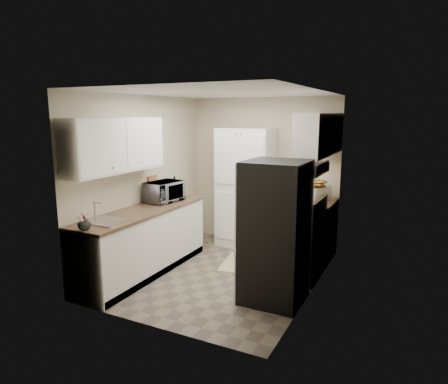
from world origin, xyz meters
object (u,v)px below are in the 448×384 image
(toaster_oven, at_px, (315,193))
(electric_range, at_px, (296,243))
(microwave, at_px, (164,192))
(pantry_cabinet, at_px, (245,188))
(wine_bottle, at_px, (175,188))
(refrigerator, at_px, (275,232))

(toaster_oven, bearing_deg, electric_range, -69.91)
(microwave, bearing_deg, pantry_cabinet, -26.52)
(pantry_cabinet, relative_size, toaster_oven, 5.07)
(wine_bottle, height_order, toaster_oven, wine_bottle)
(refrigerator, xyz_separation_m, wine_bottle, (-2.00, 0.89, 0.22))
(microwave, xyz_separation_m, toaster_oven, (2.03, 1.08, -0.04))
(refrigerator, height_order, toaster_oven, refrigerator)
(electric_range, bearing_deg, wine_bottle, 177.42)
(wine_bottle, xyz_separation_m, toaster_oven, (2.07, 0.74, -0.04))
(wine_bottle, relative_size, toaster_oven, 0.78)
(wine_bottle, bearing_deg, electric_range, -2.58)
(pantry_cabinet, xyz_separation_m, microwave, (-0.82, -1.18, 0.07))
(electric_range, relative_size, wine_bottle, 3.68)
(electric_range, bearing_deg, microwave, -172.77)
(refrigerator, distance_m, wine_bottle, 2.21)
(electric_range, distance_m, refrigerator, 0.88)
(electric_range, xyz_separation_m, toaster_oven, (0.04, 0.83, 0.56))
(pantry_cabinet, bearing_deg, refrigerator, -56.54)
(refrigerator, xyz_separation_m, toaster_oven, (0.07, 1.63, 0.18))
(electric_range, bearing_deg, toaster_oven, 87.57)
(microwave, bearing_deg, toaster_oven, -53.63)
(toaster_oven, bearing_deg, refrigerator, -69.94)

